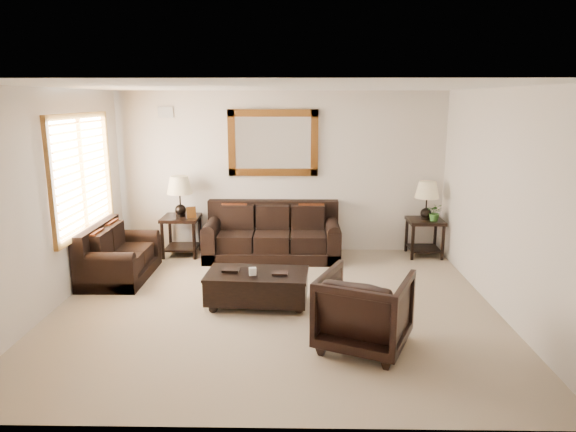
{
  "coord_description": "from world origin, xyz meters",
  "views": [
    {
      "loc": [
        0.27,
        -6.11,
        2.56
      ],
      "look_at": [
        0.16,
        0.6,
        1.03
      ],
      "focal_mm": 32.0,
      "sensor_mm": 36.0,
      "label": 1
    }
  ],
  "objects_px": {
    "loveseat": "(116,258)",
    "coffee_table": "(257,285)",
    "sofa": "(272,238)",
    "end_table_left": "(180,204)",
    "armchair": "(364,307)",
    "end_table_right": "(426,208)"
  },
  "relations": [
    {
      "from": "loveseat",
      "to": "coffee_table",
      "type": "relative_size",
      "value": 1.07
    },
    {
      "from": "sofa",
      "to": "end_table_left",
      "type": "relative_size",
      "value": 1.64
    },
    {
      "from": "loveseat",
      "to": "armchair",
      "type": "distance_m",
      "value": 3.96
    },
    {
      "from": "coffee_table",
      "to": "end_table_left",
      "type": "bearing_deg",
      "value": 127.46
    },
    {
      "from": "sofa",
      "to": "loveseat",
      "type": "distance_m",
      "value": 2.47
    },
    {
      "from": "loveseat",
      "to": "armchair",
      "type": "height_order",
      "value": "armchair"
    },
    {
      "from": "sofa",
      "to": "armchair",
      "type": "height_order",
      "value": "armchair"
    },
    {
      "from": "end_table_left",
      "to": "coffee_table",
      "type": "xyz_separation_m",
      "value": [
        1.43,
        -2.15,
        -0.6
      ]
    },
    {
      "from": "end_table_right",
      "to": "armchair",
      "type": "bearing_deg",
      "value": -113.42
    },
    {
      "from": "armchair",
      "to": "coffee_table",
      "type": "bearing_deg",
      "value": -19.14
    },
    {
      "from": "end_table_left",
      "to": "end_table_right",
      "type": "xyz_separation_m",
      "value": [
        4.05,
        0.02,
        -0.05
      ]
    },
    {
      "from": "sofa",
      "to": "end_table_left",
      "type": "distance_m",
      "value": 1.62
    },
    {
      "from": "end_table_right",
      "to": "coffee_table",
      "type": "bearing_deg",
      "value": -140.48
    },
    {
      "from": "coffee_table",
      "to": "armchair",
      "type": "bearing_deg",
      "value": -38.88
    },
    {
      "from": "sofa",
      "to": "end_table_right",
      "type": "height_order",
      "value": "end_table_right"
    },
    {
      "from": "loveseat",
      "to": "end_table_left",
      "type": "height_order",
      "value": "end_table_left"
    },
    {
      "from": "sofa",
      "to": "loveseat",
      "type": "relative_size",
      "value": 1.55
    },
    {
      "from": "coffee_table",
      "to": "armchair",
      "type": "xyz_separation_m",
      "value": [
        1.2,
        -1.11,
        0.18
      ]
    },
    {
      "from": "loveseat",
      "to": "end_table_left",
      "type": "bearing_deg",
      "value": -31.91
    },
    {
      "from": "coffee_table",
      "to": "armchair",
      "type": "distance_m",
      "value": 1.65
    },
    {
      "from": "end_table_left",
      "to": "armchair",
      "type": "bearing_deg",
      "value": -51.05
    },
    {
      "from": "sofa",
      "to": "loveseat",
      "type": "xyz_separation_m",
      "value": [
        -2.24,
        -1.05,
        -0.03
      ]
    }
  ]
}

